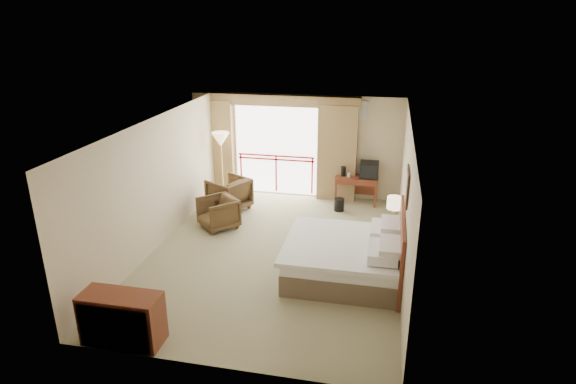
% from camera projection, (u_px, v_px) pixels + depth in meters
% --- Properties ---
extents(floor, '(7.00, 7.00, 0.00)m').
position_uv_depth(floor, '(276.00, 253.00, 9.92)').
color(floor, gray).
rests_on(floor, ground).
extents(ceiling, '(7.00, 7.00, 0.00)m').
position_uv_depth(ceiling, '(275.00, 124.00, 8.98)').
color(ceiling, white).
rests_on(ceiling, wall_back).
extents(wall_back, '(5.00, 0.00, 5.00)m').
position_uv_depth(wall_back, '(306.00, 146.00, 12.66)').
color(wall_back, beige).
rests_on(wall_back, ground).
extents(wall_front, '(5.00, 0.00, 5.00)m').
position_uv_depth(wall_front, '(213.00, 283.00, 6.24)').
color(wall_front, beige).
rests_on(wall_front, ground).
extents(wall_left, '(0.00, 7.00, 7.00)m').
position_uv_depth(wall_left, '(158.00, 183.00, 9.93)').
color(wall_left, beige).
rests_on(wall_left, ground).
extents(wall_right, '(0.00, 7.00, 7.00)m').
position_uv_depth(wall_right, '(406.00, 201.00, 8.97)').
color(wall_right, beige).
rests_on(wall_right, ground).
extents(balcony_door, '(2.40, 0.00, 2.40)m').
position_uv_depth(balcony_door, '(276.00, 150.00, 12.85)').
color(balcony_door, white).
rests_on(balcony_door, wall_back).
extents(balcony_railing, '(2.09, 0.03, 1.02)m').
position_uv_depth(balcony_railing, '(276.00, 164.00, 12.96)').
color(balcony_railing, '#B5130F').
rests_on(balcony_railing, wall_back).
extents(curtain_left, '(1.00, 0.26, 2.50)m').
position_uv_depth(curtain_left, '(216.00, 146.00, 13.03)').
color(curtain_left, olive).
rests_on(curtain_left, wall_back).
extents(curtain_right, '(1.00, 0.26, 2.50)m').
position_uv_depth(curtain_right, '(337.00, 153.00, 12.39)').
color(curtain_right, olive).
rests_on(curtain_right, wall_back).
extents(valance, '(4.40, 0.22, 0.28)m').
position_uv_depth(valance, '(275.00, 100.00, 12.28)').
color(valance, olive).
rests_on(valance, wall_back).
extents(hvac_vent, '(0.50, 0.04, 0.50)m').
position_uv_depth(hvac_vent, '(357.00, 111.00, 12.03)').
color(hvac_vent, silver).
rests_on(hvac_vent, wall_back).
extents(bed, '(2.13, 2.06, 0.97)m').
position_uv_depth(bed, '(346.00, 257.00, 8.95)').
color(bed, brown).
rests_on(bed, floor).
extents(headboard, '(0.06, 2.10, 1.30)m').
position_uv_depth(headboard, '(401.00, 249.00, 8.67)').
color(headboard, '#5B2012').
rests_on(headboard, wall_right).
extents(framed_art, '(0.04, 0.72, 0.60)m').
position_uv_depth(framed_art, '(407.00, 186.00, 8.25)').
color(framed_art, black).
rests_on(framed_art, wall_right).
extents(nightstand, '(0.40, 0.47, 0.56)m').
position_uv_depth(nightstand, '(392.00, 235.00, 10.06)').
color(nightstand, '#5B2012').
rests_on(nightstand, floor).
extents(table_lamp, '(0.31, 0.31, 0.54)m').
position_uv_depth(table_lamp, '(394.00, 203.00, 9.86)').
color(table_lamp, tan).
rests_on(table_lamp, nightstand).
extents(phone, '(0.18, 0.14, 0.07)m').
position_uv_depth(phone, '(390.00, 224.00, 9.82)').
color(phone, black).
rests_on(phone, nightstand).
extents(desk, '(1.09, 0.53, 0.71)m').
position_uv_depth(desk, '(357.00, 182.00, 12.39)').
color(desk, '#5B2012').
rests_on(desk, floor).
extents(tv, '(0.47, 0.37, 0.42)m').
position_uv_depth(tv, '(369.00, 170.00, 12.16)').
color(tv, black).
rests_on(tv, desk).
extents(coffee_maker, '(0.14, 0.14, 0.25)m').
position_uv_depth(coffee_maker, '(343.00, 171.00, 12.32)').
color(coffee_maker, black).
rests_on(coffee_maker, desk).
extents(cup, '(0.10, 0.10, 0.11)m').
position_uv_depth(cup, '(349.00, 175.00, 12.27)').
color(cup, white).
rests_on(cup, desk).
extents(wastebasket, '(0.31, 0.31, 0.32)m').
position_uv_depth(wastebasket, '(339.00, 205.00, 11.99)').
color(wastebasket, black).
rests_on(wastebasket, floor).
extents(armchair_far, '(1.20, 1.19, 0.81)m').
position_uv_depth(armchair_far, '(230.00, 209.00, 12.15)').
color(armchair_far, '#412D17').
rests_on(armchair_far, floor).
extents(armchair_near, '(1.10, 1.10, 0.72)m').
position_uv_depth(armchair_near, '(219.00, 227.00, 11.10)').
color(armchair_near, '#412D17').
rests_on(armchair_near, floor).
extents(side_table, '(0.48, 0.48, 0.52)m').
position_uv_depth(side_table, '(219.00, 204.00, 11.48)').
color(side_table, black).
rests_on(side_table, floor).
extents(book, '(0.27, 0.30, 0.02)m').
position_uv_depth(book, '(219.00, 198.00, 11.42)').
color(book, white).
rests_on(book, side_table).
extents(floor_lamp, '(0.45, 0.45, 1.78)m').
position_uv_depth(floor_lamp, '(221.00, 142.00, 12.35)').
color(floor_lamp, tan).
rests_on(floor_lamp, floor).
extents(dresser, '(1.19, 0.51, 0.80)m').
position_uv_depth(dresser, '(122.00, 318.00, 7.11)').
color(dresser, '#5B2012').
rests_on(dresser, floor).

